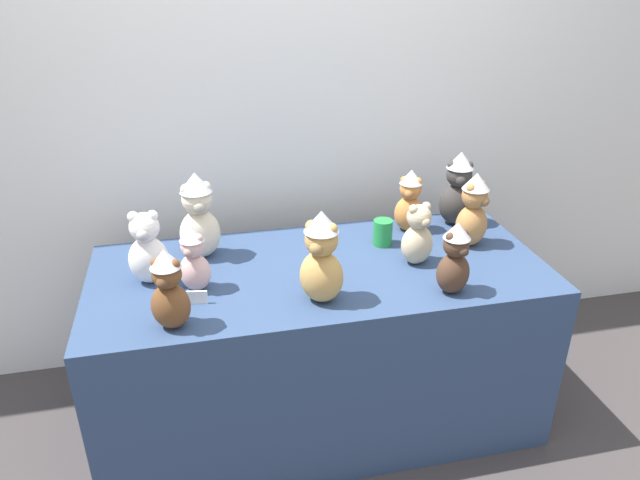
# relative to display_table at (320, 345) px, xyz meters

# --- Properties ---
(ground_plane) EXTENTS (10.00, 10.00, 0.00)m
(ground_plane) POSITION_rel_display_table_xyz_m (0.00, -0.25, -0.37)
(ground_plane) COLOR #3D3838
(wall_back) EXTENTS (7.00, 0.08, 2.60)m
(wall_back) POSITION_rel_display_table_xyz_m (0.00, 0.64, 0.93)
(wall_back) COLOR white
(wall_back) RESTS_ON ground_plane
(display_table) EXTENTS (1.77, 0.78, 0.74)m
(display_table) POSITION_rel_display_table_xyz_m (0.00, 0.00, 0.00)
(display_table) COLOR navy
(display_table) RESTS_ON ground_plane
(teddy_bear_honey) EXTENTS (0.20, 0.19, 0.34)m
(teddy_bear_honey) POSITION_rel_display_table_xyz_m (-0.05, -0.23, 0.54)
(teddy_bear_honey) COLOR tan
(teddy_bear_honey) RESTS_ON display_table
(teddy_bear_chestnut) EXTENTS (0.16, 0.15, 0.28)m
(teddy_bear_chestnut) POSITION_rel_display_table_xyz_m (-0.56, -0.29, 0.51)
(teddy_bear_chestnut) COLOR brown
(teddy_bear_chestnut) RESTS_ON display_table
(teddy_bear_blush) EXTENTS (0.15, 0.14, 0.25)m
(teddy_bear_blush) POSITION_rel_display_table_xyz_m (-0.47, -0.06, 0.49)
(teddy_bear_blush) COLOR beige
(teddy_bear_blush) RESTS_ON display_table
(teddy_bear_cream) EXTENTS (0.18, 0.16, 0.36)m
(teddy_bear_cream) POSITION_rel_display_table_xyz_m (-0.44, 0.20, 0.54)
(teddy_bear_cream) COLOR beige
(teddy_bear_cream) RESTS_ON display_table
(teddy_bear_caramel) EXTENTS (0.18, 0.18, 0.32)m
(teddy_bear_caramel) POSITION_rel_display_table_xyz_m (0.66, 0.06, 0.52)
(teddy_bear_caramel) COLOR #B27A42
(teddy_bear_caramel) RESTS_ON display_table
(teddy_bear_sand) EXTENTS (0.15, 0.14, 0.25)m
(teddy_bear_sand) POSITION_rel_display_table_xyz_m (0.38, -0.04, 0.49)
(teddy_bear_sand) COLOR #CCB78E
(teddy_bear_sand) RESTS_ON display_table
(teddy_bear_snow) EXTENTS (0.16, 0.14, 0.29)m
(teddy_bear_snow) POSITION_rel_display_table_xyz_m (-0.64, 0.03, 0.50)
(teddy_bear_snow) COLOR white
(teddy_bear_snow) RESTS_ON display_table
(teddy_bear_charcoal) EXTENTS (0.18, 0.16, 0.34)m
(teddy_bear_charcoal) POSITION_rel_display_table_xyz_m (0.69, 0.28, 0.53)
(teddy_bear_charcoal) COLOR #383533
(teddy_bear_charcoal) RESTS_ON display_table
(teddy_bear_ginger) EXTENTS (0.16, 0.16, 0.28)m
(teddy_bear_ginger) POSITION_rel_display_table_xyz_m (0.45, 0.25, 0.51)
(teddy_bear_ginger) COLOR #D17F3D
(teddy_bear_ginger) RESTS_ON display_table
(teddy_bear_cocoa) EXTENTS (0.15, 0.13, 0.27)m
(teddy_bear_cocoa) POSITION_rel_display_table_xyz_m (0.42, -0.28, 0.50)
(teddy_bear_cocoa) COLOR #4C3323
(teddy_bear_cocoa) RESTS_ON display_table
(party_cup_green) EXTENTS (0.08, 0.08, 0.11)m
(party_cup_green) POSITION_rel_display_table_xyz_m (0.30, 0.14, 0.43)
(party_cup_green) COLOR #238C3D
(party_cup_green) RESTS_ON display_table
(name_card_front_left) EXTENTS (0.07, 0.02, 0.05)m
(name_card_front_left) POSITION_rel_display_table_xyz_m (-0.47, -0.16, 0.40)
(name_card_front_left) COLOR white
(name_card_front_left) RESTS_ON display_table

